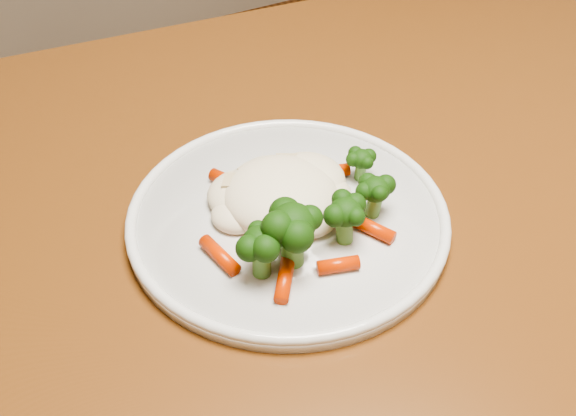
% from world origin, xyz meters
% --- Properties ---
extents(dining_table, '(1.37, 0.98, 0.75)m').
position_xyz_m(dining_table, '(-0.02, -0.29, 0.66)').
color(dining_table, brown).
rests_on(dining_table, ground).
extents(plate, '(0.28, 0.28, 0.01)m').
position_xyz_m(plate, '(0.10, -0.27, 0.76)').
color(plate, white).
rests_on(plate, dining_table).
extents(meal, '(0.19, 0.17, 0.05)m').
position_xyz_m(meal, '(0.10, -0.28, 0.78)').
color(meal, '#F9EAC7').
rests_on(meal, plate).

